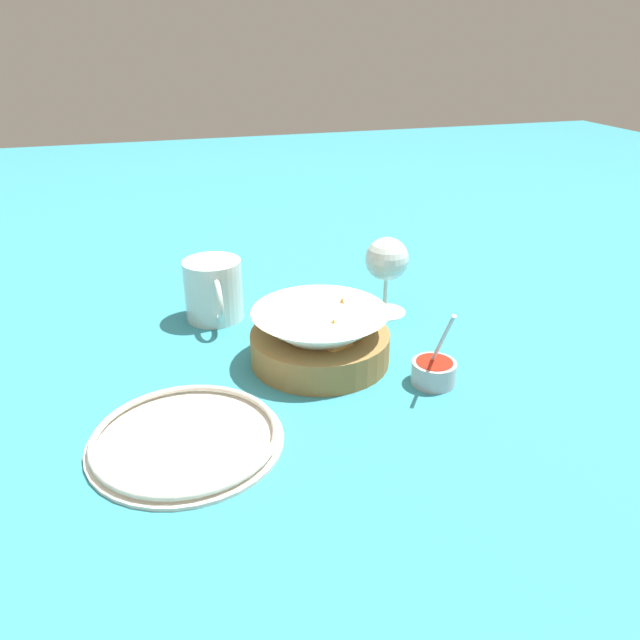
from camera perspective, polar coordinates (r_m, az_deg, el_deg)
ground_plane at (r=0.94m, az=0.52°, el=-3.08°), size 4.00×4.00×0.00m
food_basket at (r=0.90m, az=-0.02°, el=-1.71°), size 0.20×0.20×0.09m
sauce_cup at (r=0.87m, az=10.36°, el=-4.60°), size 0.07×0.06×0.12m
wine_glass at (r=1.04m, az=6.12°, el=5.29°), size 0.07×0.07×0.13m
beer_mug at (r=1.05m, az=-9.69°, el=2.53°), size 0.14×0.10×0.10m
side_plate at (r=0.76m, az=-12.17°, el=-10.50°), size 0.23×0.23×0.01m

